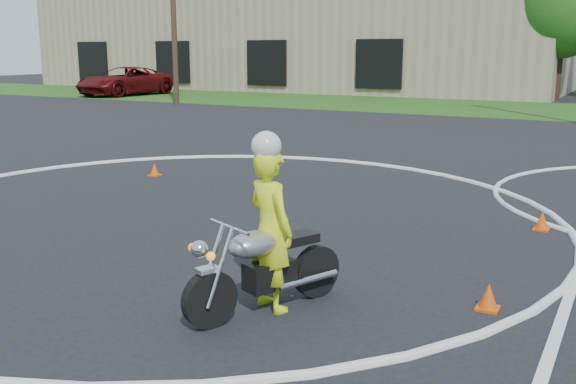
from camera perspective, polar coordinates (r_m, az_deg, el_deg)
The scene contains 7 objects.
ground at distance 9.15m, azimuth -18.62°, elevation -5.82°, with size 120.00×120.00×0.00m, color black.
grass_strip at distance 33.55m, azimuth 17.81°, elevation 7.11°, with size 120.00×10.00×0.02m, color #1E4714.
course_markings at distance 11.38m, azimuth 5.55°, elevation -1.66°, with size 19.05×19.05×0.12m.
primary_motorcycle at distance 6.89m, azimuth -2.22°, elevation -6.65°, with size 1.05×1.88×1.05m.
rider_primary_grp at distance 6.87m, azimuth -1.59°, elevation -2.94°, with size 0.76×0.65×1.96m.
pickup_grp at distance 42.71m, azimuth -14.32°, elevation 9.52°, with size 3.43×6.67×1.80m.
warehouse at distance 51.96m, azimuth 0.83°, elevation 13.94°, with size 41.00×17.00×8.30m.
Camera 1 is at (6.53, -5.79, 2.76)m, focal length 40.00 mm.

